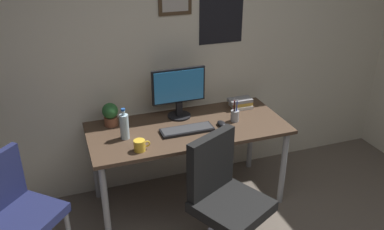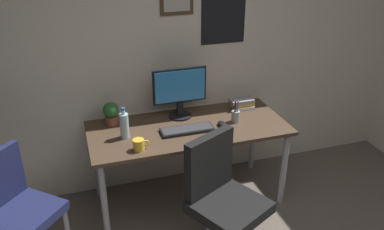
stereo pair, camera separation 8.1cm
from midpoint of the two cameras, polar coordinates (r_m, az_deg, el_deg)
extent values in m
cube|color=beige|center=(3.56, 0.04, 10.03)|extent=(4.40, 0.08, 2.60)
cube|color=black|center=(3.56, 5.12, 14.34)|extent=(0.40, 0.01, 0.56)
cube|color=#4C3828|center=(3.34, 0.17, -1.85)|extent=(1.63, 0.73, 0.03)
cylinder|color=#9EA0A5|center=(3.16, -11.48, -12.09)|extent=(0.05, 0.05, 0.70)
cylinder|color=#9EA0A5|center=(3.57, 13.40, -7.46)|extent=(0.05, 0.05, 0.70)
cylinder|color=#9EA0A5|center=(3.66, -12.71, -6.45)|extent=(0.05, 0.05, 0.70)
cylinder|color=#9EA0A5|center=(4.02, 9.08, -3.04)|extent=(0.05, 0.05, 0.70)
cube|color=black|center=(2.90, 6.10, -12.77)|extent=(0.62, 0.62, 0.08)
cube|color=black|center=(2.85, 3.24, -6.86)|extent=(0.41, 0.25, 0.45)
cube|color=#1E234C|center=(3.07, -21.69, -12.80)|extent=(0.59, 0.59, 0.07)
cylinder|color=#9EA0A5|center=(3.41, -21.10, -13.40)|extent=(0.05, 0.05, 0.41)
cylinder|color=black|center=(3.50, -1.02, -0.08)|extent=(0.20, 0.20, 0.01)
cube|color=black|center=(3.47, -1.03, 0.92)|extent=(0.05, 0.04, 0.12)
cube|color=black|center=(3.40, -1.08, 4.18)|extent=(0.46, 0.02, 0.30)
cube|color=#338CD8|center=(3.38, -0.99, 4.06)|extent=(0.43, 0.00, 0.27)
cube|color=black|center=(3.26, 0.01, -2.11)|extent=(0.43, 0.15, 0.02)
cube|color=#38383A|center=(3.25, 0.01, -1.91)|extent=(0.41, 0.13, 0.00)
ellipsoid|color=black|center=(3.34, 4.92, -1.29)|extent=(0.06, 0.11, 0.04)
cylinder|color=silver|center=(3.16, -8.77, -1.52)|extent=(0.07, 0.07, 0.20)
cylinder|color=silver|center=(3.11, -8.91, 0.45)|extent=(0.03, 0.03, 0.04)
cylinder|color=#2659B2|center=(3.10, -8.94, 0.87)|extent=(0.03, 0.03, 0.01)
cylinder|color=yellow|center=(3.00, -6.75, -4.18)|extent=(0.09, 0.09, 0.09)
torus|color=yellow|center=(3.01, -5.73, -3.96)|extent=(0.05, 0.01, 0.05)
cylinder|color=brown|center=(3.41, -10.53, -0.70)|extent=(0.11, 0.11, 0.07)
sphere|color=#2D6B33|center=(3.37, -10.65, 0.70)|extent=(0.13, 0.13, 0.13)
ellipsoid|color=#287A38|center=(3.39, -11.23, 1.08)|extent=(0.07, 0.08, 0.02)
ellipsoid|color=#287A38|center=(3.40, -10.21, 1.05)|extent=(0.07, 0.08, 0.02)
ellipsoid|color=#287A38|center=(3.34, -11.03, 0.59)|extent=(0.08, 0.07, 0.02)
cylinder|color=#9EA0A5|center=(3.42, 6.81, -0.20)|extent=(0.07, 0.07, 0.09)
cylinder|color=#263FBF|center=(3.38, 7.10, 0.94)|extent=(0.01, 0.01, 0.13)
cylinder|color=red|center=(3.38, 6.72, 0.95)|extent=(0.01, 0.01, 0.13)
cylinder|color=black|center=(3.37, 6.79, 0.90)|extent=(0.01, 0.01, 0.13)
cylinder|color=#9EA0A5|center=(3.39, 7.04, 1.08)|extent=(0.01, 0.03, 0.14)
cylinder|color=#9EA0A5|center=(3.38, 6.79, 1.05)|extent=(0.01, 0.02, 0.14)
cube|color=silver|center=(3.70, 7.72, 1.24)|extent=(0.17, 0.16, 0.03)
cube|color=gold|center=(3.69, 7.71, 1.70)|extent=(0.18, 0.14, 0.03)
cube|color=gray|center=(3.66, 7.61, 2.01)|extent=(0.21, 0.12, 0.03)
camera|label=1|loc=(0.04, -89.27, 0.35)|focal=37.97mm
camera|label=2|loc=(0.04, 90.73, -0.35)|focal=37.97mm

